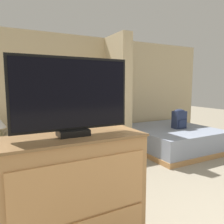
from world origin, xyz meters
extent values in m
cube|color=#CCB78E|center=(0.00, 4.07, 1.30)|extent=(6.57, 0.12, 2.60)
cube|color=#70644E|center=(0.00, 3.99, 0.03)|extent=(6.57, 0.02, 0.06)
cube|color=brown|center=(-0.84, 3.99, 1.36)|extent=(0.62, 0.02, 0.38)
cube|color=gray|center=(-0.84, 3.97, 1.36)|extent=(0.55, 0.01, 0.31)
cube|color=#CCB78E|center=(0.43, 3.57, 1.30)|extent=(0.24, 0.86, 2.60)
cube|color=tan|center=(-0.84, 3.55, 0.21)|extent=(1.70, 0.84, 0.42)
cube|color=tan|center=(-0.84, 3.87, 0.64)|extent=(1.70, 0.20, 0.43)
cube|color=tan|center=(-1.83, 3.55, 0.21)|extent=(0.27, 0.84, 0.42)
cylinder|color=tan|center=(-1.83, 3.55, 0.48)|extent=(0.30, 0.84, 0.30)
cube|color=tan|center=(0.14, 3.55, 0.21)|extent=(0.27, 0.84, 0.42)
cylinder|color=tan|center=(0.14, 3.55, 0.48)|extent=(0.30, 0.84, 0.30)
cube|color=#BAAF94|center=(-1.27, 3.50, 0.47)|extent=(0.83, 0.60, 0.10)
cube|color=#BAAF94|center=(-0.42, 3.50, 0.47)|extent=(0.83, 0.60, 0.10)
cube|color=#B27F4C|center=(-0.90, 2.65, 0.37)|extent=(0.80, 0.45, 0.04)
cylinder|color=#B27F4C|center=(-1.26, 2.47, 0.17)|extent=(0.04, 0.04, 0.35)
cylinder|color=#B27F4C|center=(-0.54, 2.47, 0.17)|extent=(0.04, 0.04, 0.35)
cylinder|color=#B27F4C|center=(-1.26, 2.84, 0.17)|extent=(0.04, 0.04, 0.35)
cylinder|color=#B27F4C|center=(-0.54, 2.84, 0.17)|extent=(0.04, 0.04, 0.35)
cylinder|color=#B27F4C|center=(-1.89, 3.43, 0.25)|extent=(0.04, 0.04, 0.50)
cylinder|color=#B27F4C|center=(-1.89, 3.76, 0.25)|extent=(0.04, 0.04, 0.50)
cube|color=#B27F4C|center=(-1.51, 0.84, 0.54)|extent=(1.12, 0.44, 1.09)
cube|color=brown|center=(-1.51, 0.84, 1.10)|extent=(1.14, 0.47, 0.02)
cube|color=tan|center=(-1.51, 0.62, 0.76)|extent=(1.02, 0.01, 0.43)
cube|color=black|center=(-1.51, 0.84, 1.13)|extent=(0.24, 0.16, 0.05)
cube|color=black|center=(-1.51, 0.84, 1.44)|extent=(0.93, 0.04, 0.56)
cube|color=black|center=(-1.51, 0.82, 1.44)|extent=(0.89, 0.01, 0.52)
cube|color=#B27F4C|center=(1.54, 2.98, 0.05)|extent=(1.82, 1.93, 0.10)
cube|color=#8993A8|center=(1.54, 2.98, 0.30)|extent=(1.78, 1.89, 0.40)
cube|color=white|center=(1.54, 3.71, 0.45)|extent=(1.66, 0.36, 0.10)
cube|color=#232D4C|center=(1.66, 2.87, 0.70)|extent=(0.30, 0.19, 0.40)
cube|color=#232D4C|center=(1.66, 2.76, 0.62)|extent=(0.22, 0.03, 0.17)
ellipsoid|color=#232D4C|center=(1.66, 2.87, 0.90)|extent=(0.28, 0.18, 0.10)
camera|label=1|loc=(-2.02, -0.79, 1.51)|focal=35.00mm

